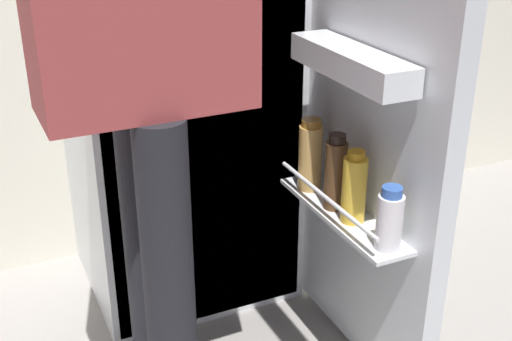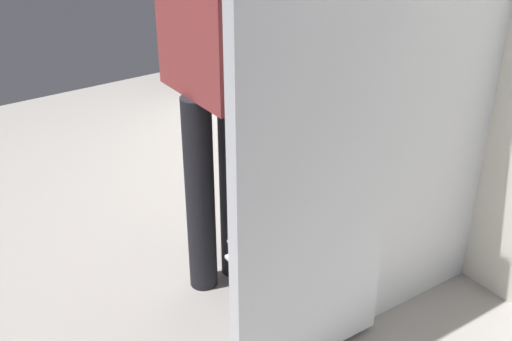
# 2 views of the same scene
# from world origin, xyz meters

# --- Properties ---
(ground_plane) EXTENTS (5.62, 5.62, 0.00)m
(ground_plane) POSITION_xyz_m (0.00, 0.00, 0.00)
(ground_plane) COLOR gray
(refrigerator) EXTENTS (0.71, 1.22, 1.75)m
(refrigerator) POSITION_xyz_m (0.03, 0.49, 0.87)
(refrigerator) COLOR silver
(refrigerator) RESTS_ON ground_plane
(person) EXTENTS (0.57, 0.78, 1.75)m
(person) POSITION_xyz_m (-0.25, -0.07, 1.06)
(person) COLOR black
(person) RESTS_ON ground_plane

